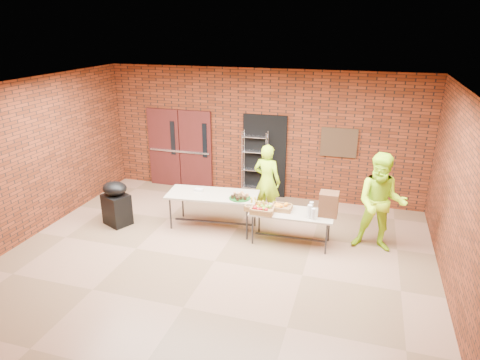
# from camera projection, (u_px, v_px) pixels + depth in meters

# --- Properties ---
(room) EXTENTS (8.08, 7.08, 3.28)m
(room) POSITION_uv_depth(u_px,v_px,m) (213.00, 182.00, 7.47)
(room) COLOR brown
(room) RESTS_ON ground
(double_doors) EXTENTS (1.78, 0.12, 2.10)m
(double_doors) POSITION_uv_depth(u_px,v_px,m) (180.00, 149.00, 11.34)
(double_doors) COLOR #401312
(double_doors) RESTS_ON room
(dark_doorway) EXTENTS (1.10, 0.06, 2.10)m
(dark_doorway) POSITION_uv_depth(u_px,v_px,m) (264.00, 156.00, 10.74)
(dark_doorway) COLOR black
(dark_doorway) RESTS_ON room
(bronze_plaque) EXTENTS (0.85, 0.04, 0.70)m
(bronze_plaque) POSITION_uv_depth(u_px,v_px,m) (339.00, 142.00, 10.07)
(bronze_plaque) COLOR #3A2617
(bronze_plaque) RESTS_ON room
(wire_rack) EXTENTS (0.63, 0.23, 1.71)m
(wire_rack) POSITION_uv_depth(u_px,v_px,m) (255.00, 164.00, 10.74)
(wire_rack) COLOR silver
(wire_rack) RESTS_ON room
(table_left) EXTENTS (2.00, 1.01, 0.79)m
(table_left) POSITION_uv_depth(u_px,v_px,m) (213.00, 197.00, 9.11)
(table_left) COLOR tan
(table_left) RESTS_ON room
(table_right) EXTENTS (1.66, 0.73, 0.68)m
(table_right) POSITION_uv_depth(u_px,v_px,m) (292.00, 215.00, 8.50)
(table_right) COLOR tan
(table_right) RESTS_ON room
(basket_bananas) EXTENTS (0.44, 0.34, 0.14)m
(basket_bananas) POSITION_uv_depth(u_px,v_px,m) (257.00, 207.00, 8.59)
(basket_bananas) COLOR olive
(basket_bananas) RESTS_ON table_right
(basket_oranges) EXTENTS (0.41, 0.32, 0.13)m
(basket_oranges) POSITION_uv_depth(u_px,v_px,m) (282.00, 207.00, 8.56)
(basket_oranges) COLOR olive
(basket_oranges) RESTS_ON table_right
(basket_apples) EXTENTS (0.45, 0.35, 0.14)m
(basket_apples) POSITION_uv_depth(u_px,v_px,m) (263.00, 210.00, 8.44)
(basket_apples) COLOR olive
(basket_apples) RESTS_ON table_right
(muffin_tray) EXTENTS (0.44, 0.44, 0.11)m
(muffin_tray) POSITION_uv_depth(u_px,v_px,m) (240.00, 196.00, 8.82)
(muffin_tray) COLOR #144B16
(muffin_tray) RESTS_ON table_left
(napkin_box) EXTENTS (0.17, 0.11, 0.06)m
(napkin_box) POSITION_uv_depth(u_px,v_px,m) (199.00, 190.00, 9.21)
(napkin_box) COLOR silver
(napkin_box) RESTS_ON table_left
(coffee_dispenser) EXTENTS (0.36, 0.32, 0.47)m
(coffee_dispenser) POSITION_uv_depth(u_px,v_px,m) (329.00, 204.00, 8.27)
(coffee_dispenser) COLOR #56361D
(coffee_dispenser) RESTS_ON table_right
(cup_stack_front) EXTENTS (0.09, 0.09, 0.26)m
(cup_stack_front) POSITION_uv_depth(u_px,v_px,m) (310.00, 211.00, 8.20)
(cup_stack_front) COLOR silver
(cup_stack_front) RESTS_ON table_right
(cup_stack_mid) EXTENTS (0.08, 0.08, 0.23)m
(cup_stack_mid) POSITION_uv_depth(u_px,v_px,m) (313.00, 214.00, 8.13)
(cup_stack_mid) COLOR silver
(cup_stack_mid) RESTS_ON table_right
(cup_stack_back) EXTENTS (0.08, 0.08, 0.24)m
(cup_stack_back) POSITION_uv_depth(u_px,v_px,m) (311.00, 208.00, 8.39)
(cup_stack_back) COLOR silver
(cup_stack_back) RESTS_ON table_right
(covered_grill) EXTENTS (0.68, 0.64, 0.99)m
(covered_grill) POSITION_uv_depth(u_px,v_px,m) (116.00, 203.00, 9.35)
(covered_grill) COLOR black
(covered_grill) RESTS_ON room
(volunteer_woman) EXTENTS (0.68, 0.50, 1.71)m
(volunteer_woman) POSITION_uv_depth(u_px,v_px,m) (267.00, 181.00, 9.60)
(volunteer_woman) COLOR #B8F61B
(volunteer_woman) RESTS_ON room
(volunteer_man) EXTENTS (0.98, 0.78, 1.96)m
(volunteer_man) POSITION_uv_depth(u_px,v_px,m) (381.00, 203.00, 8.13)
(volunteer_man) COLOR #B8F61B
(volunteer_man) RESTS_ON room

